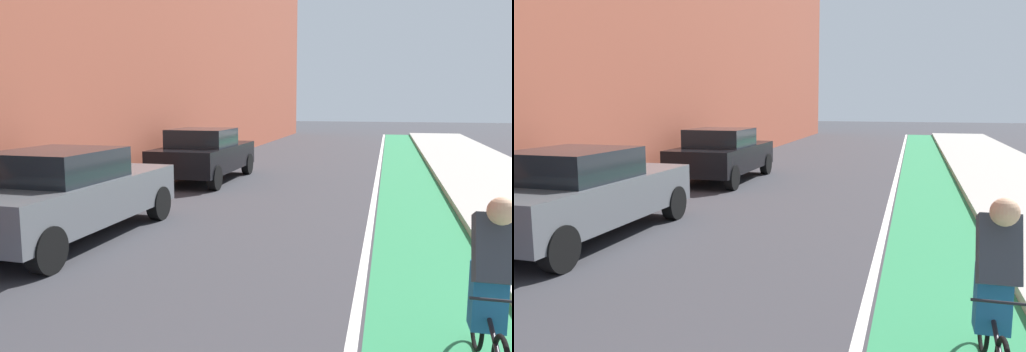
# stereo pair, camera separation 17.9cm
# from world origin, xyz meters

# --- Properties ---
(ground_plane) EXTENTS (91.99, 91.99, 0.00)m
(ground_plane) POSITION_xyz_m (0.00, 16.91, 0.00)
(ground_plane) COLOR #38383D
(bike_lane_paint) EXTENTS (1.60, 41.81, 0.00)m
(bike_lane_paint) POSITION_xyz_m (3.03, 18.91, 0.00)
(bike_lane_paint) COLOR #2D8451
(bike_lane_paint) RESTS_ON ground
(lane_divider_stripe) EXTENTS (0.12, 41.81, 0.00)m
(lane_divider_stripe) POSITION_xyz_m (2.13, 18.91, 0.00)
(lane_divider_stripe) COLOR white
(lane_divider_stripe) RESTS_ON ground
(sidewalk_right) EXTENTS (3.28, 41.81, 0.14)m
(sidewalk_right) POSITION_xyz_m (5.47, 18.91, 0.07)
(sidewalk_right) COLOR #A8A59E
(sidewalk_right) RESTS_ON ground
(parked_sedan_gray) EXTENTS (1.97, 4.48, 1.53)m
(parked_sedan_gray) POSITION_xyz_m (-2.79, 10.07, 0.79)
(parked_sedan_gray) COLOR #595B60
(parked_sedan_gray) RESTS_ON ground
(parked_sedan_black) EXTENTS (1.94, 4.24, 1.53)m
(parked_sedan_black) POSITION_xyz_m (-2.79, 16.74, 0.78)
(parked_sedan_black) COLOR black
(parked_sedan_black) RESTS_ON ground
(cyclist_mid) EXTENTS (0.48, 1.65, 1.58)m
(cyclist_mid) POSITION_xyz_m (3.27, 7.09, 0.84)
(cyclist_mid) COLOR black
(cyclist_mid) RESTS_ON ground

